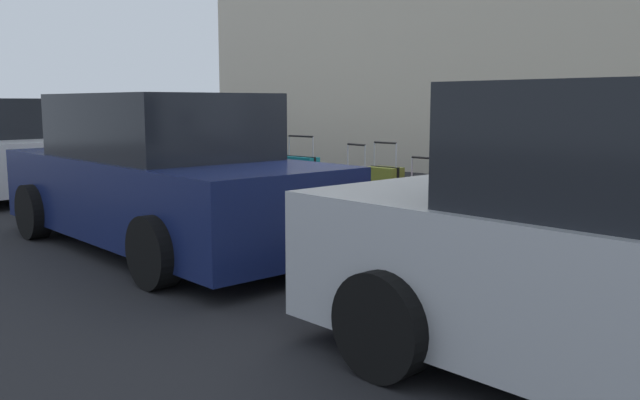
% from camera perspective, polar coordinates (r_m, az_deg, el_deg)
% --- Properties ---
extents(ground_plane, '(40.00, 40.00, 0.00)m').
position_cam_1_polar(ground_plane, '(7.48, 1.66, -3.98)').
color(ground_plane, black).
extents(sidewalk_curb, '(18.00, 5.00, 0.14)m').
position_cam_1_polar(sidewalk_curb, '(9.38, 12.49, -1.24)').
color(sidewalk_curb, '#ADA89E').
rests_on(sidewalk_curb, ground_plane).
extents(suitcase_red_3, '(0.48, 0.21, 0.70)m').
position_cam_1_polar(suitcase_red_3, '(6.67, 22.26, -2.05)').
color(suitcase_red_3, red).
rests_on(suitcase_red_3, sidewalk_curb).
extents(suitcase_teal_4, '(0.39, 0.25, 0.97)m').
position_cam_1_polar(suitcase_teal_4, '(6.84, 18.13, -1.45)').
color(suitcase_teal_4, '#0F606B').
rests_on(suitcase_teal_4, sidewalk_curb).
extents(suitcase_black_5, '(0.36, 0.20, 0.97)m').
position_cam_1_polar(suitcase_black_5, '(6.98, 14.53, -0.86)').
color(suitcase_black_5, black).
rests_on(suitcase_black_5, sidewalk_curb).
extents(suitcase_navy_6, '(0.40, 0.22, 0.76)m').
position_cam_1_polar(suitcase_navy_6, '(7.29, 11.73, -0.56)').
color(suitcase_navy_6, navy).
rests_on(suitcase_navy_6, sidewalk_curb).
extents(suitcase_maroon_7, '(0.46, 0.24, 0.85)m').
position_cam_1_polar(suitcase_maroon_7, '(7.65, 8.88, -0.41)').
color(suitcase_maroon_7, maroon).
rests_on(suitcase_maroon_7, sidewalk_curb).
extents(suitcase_olive_8, '(0.39, 0.27, 1.00)m').
position_cam_1_polar(suitcase_olive_8, '(7.87, 5.47, 0.25)').
color(suitcase_olive_8, '#59601E').
rests_on(suitcase_olive_8, sidewalk_curb).
extents(suitcase_silver_9, '(0.39, 0.24, 0.96)m').
position_cam_1_polar(suitcase_silver_9, '(8.19, 3.06, 0.38)').
color(suitcase_silver_9, '#9EA0A8').
rests_on(suitcase_silver_9, sidewalk_curb).
extents(suitcase_red_10, '(0.37, 0.22, 0.69)m').
position_cam_1_polar(suitcase_red_10, '(8.51, 0.90, 0.64)').
color(suitcase_red_10, red).
rests_on(suitcase_red_10, sidewalk_curb).
extents(suitcase_teal_11, '(0.50, 0.25, 1.03)m').
position_cam_1_polar(suitcase_teal_11, '(8.85, -1.61, 1.29)').
color(suitcase_teal_11, '#0F606B').
rests_on(suitcase_teal_11, sidewalk_curb).
extents(fire_hydrant, '(0.39, 0.21, 0.72)m').
position_cam_1_polar(fire_hydrant, '(9.54, -4.78, 1.78)').
color(fire_hydrant, red).
rests_on(fire_hydrant, sidewalk_curb).
extents(bollard_post, '(0.12, 0.12, 0.79)m').
position_cam_1_polar(bollard_post, '(9.91, -7.58, 2.09)').
color(bollard_post, '#333338').
rests_on(bollard_post, sidewalk_curb).
extents(parked_car_navy_1, '(4.71, 2.06, 1.67)m').
position_cam_1_polar(parked_car_navy_1, '(7.52, -13.33, 1.90)').
color(parked_car_navy_1, '#141E4C').
rests_on(parked_car_navy_1, ground_plane).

